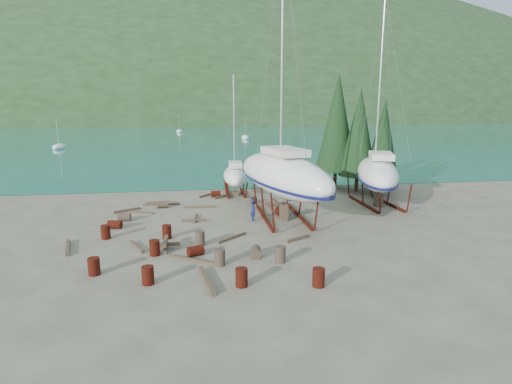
{
  "coord_description": "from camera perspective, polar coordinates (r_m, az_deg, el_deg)",
  "views": [
    {
      "loc": [
        -3.13,
        -24.66,
        8.17
      ],
      "look_at": [
        1.1,
        3.0,
        2.21
      ],
      "focal_mm": 28.0,
      "sensor_mm": 36.0,
      "label": 1
    }
  ],
  "objects": [
    {
      "name": "drum_1",
      "position": [
        22.41,
        -0.02,
        -8.55
      ],
      "size": [
        0.67,
        0.94,
        0.58
      ],
      "primitive_type": "cylinder",
      "rotation": [
        1.57,
        0.0,
        3.03
      ],
      "color": "#2D2823",
      "rests_on": "ground"
    },
    {
      "name": "drum_10",
      "position": [
        23.31,
        -14.29,
        -7.72
      ],
      "size": [
        0.58,
        0.58,
        0.88
      ],
      "primitive_type": "cylinder",
      "color": "#581A0F",
      "rests_on": "ground"
    },
    {
      "name": "drum_7",
      "position": [
        19.12,
        8.93,
        -11.96
      ],
      "size": [
        0.58,
        0.58,
        0.88
      ],
      "primitive_type": "cylinder",
      "color": "#581A0F",
      "rests_on": "ground"
    },
    {
      "name": "drum_8",
      "position": [
        27.06,
        -20.69,
        -5.37
      ],
      "size": [
        0.58,
        0.58,
        0.88
      ],
      "primitive_type": "cylinder",
      "color": "#581A0F",
      "rests_on": "ground"
    },
    {
      "name": "cypress_far_right",
      "position": [
        42.12,
        17.73,
        7.44
      ],
      "size": [
        3.24,
        3.24,
        9.0
      ],
      "color": "black",
      "rests_on": "ground"
    },
    {
      "name": "small_sailboat_shore",
      "position": [
        37.93,
        -3.02,
        2.38
      ],
      "size": [
        2.6,
        7.02,
        11.04
      ],
      "rotation": [
        0.0,
        0.0,
        -0.06
      ],
      "color": "white",
      "rests_on": "ground"
    },
    {
      "name": "drum_15",
      "position": [
        30.81,
        -18.28,
        -3.41
      ],
      "size": [
        0.94,
        0.67,
        0.58
      ],
      "primitive_type": "cylinder",
      "rotation": [
        1.57,
        0.0,
        1.47
      ],
      "color": "#2D2823",
      "rests_on": "ground"
    },
    {
      "name": "far_hill",
      "position": [
        344.77,
        -8.31,
        10.55
      ],
      "size": [
        800.0,
        360.0,
        110.0
      ],
      "primitive_type": "ellipsoid",
      "color": "#213319",
      "rests_on": "ground"
    },
    {
      "name": "drum_2",
      "position": [
        29.07,
        -19.5,
        -4.41
      ],
      "size": [
        0.99,
        0.77,
        0.58
      ],
      "primitive_type": "cylinder",
      "rotation": [
        1.57,
        0.0,
        1.33
      ],
      "color": "#581A0F",
      "rests_on": "ground"
    },
    {
      "name": "drum_14",
      "position": [
        25.98,
        -12.62,
        -5.58
      ],
      "size": [
        0.58,
        0.58,
        0.88
      ],
      "primitive_type": "cylinder",
      "color": "#581A0F",
      "rests_on": "ground"
    },
    {
      "name": "cypress_mid_right",
      "position": [
        38.8,
        17.66,
        6.66
      ],
      "size": [
        3.06,
        3.06,
        8.5
      ],
      "color": "black",
      "rests_on": "ground"
    },
    {
      "name": "cypress_near_right",
      "position": [
        39.92,
        14.52,
        8.24
      ],
      "size": [
        3.6,
        3.6,
        10.0
      ],
      "color": "black",
      "rests_on": "ground"
    },
    {
      "name": "timber_8",
      "position": [
        29.46,
        -8.8,
        -4.02
      ],
      "size": [
        1.84,
        0.3,
        0.19
      ],
      "primitive_type": "cube",
      "rotation": [
        0.0,
        0.0,
        1.51
      ],
      "color": "brown",
      "rests_on": "ground"
    },
    {
      "name": "drum_13",
      "position": [
        19.78,
        -15.19,
        -11.41
      ],
      "size": [
        0.58,
        0.58,
        0.88
      ],
      "primitive_type": "cylinder",
      "color": "#581A0F",
      "rests_on": "ground"
    },
    {
      "name": "drum_0",
      "position": [
        21.65,
        -22.14,
        -9.81
      ],
      "size": [
        0.58,
        0.58,
        0.88
      ],
      "primitive_type": "cylinder",
      "color": "#581A0F",
      "rests_on": "ground"
    },
    {
      "name": "drum_16",
      "position": [
        24.39,
        -8.02,
        -6.57
      ],
      "size": [
        0.58,
        0.58,
        0.88
      ],
      "primitive_type": "cylinder",
      "color": "#2D2823",
      "rests_on": "ground"
    },
    {
      "name": "ground",
      "position": [
        26.17,
        -1.41,
        -6.16
      ],
      "size": [
        600.0,
        600.0,
        0.0
      ],
      "primitive_type": "plane",
      "color": "#585246",
      "rests_on": "ground"
    },
    {
      "name": "timber_16",
      "position": [
        19.54,
        -7.05,
        -12.41
      ],
      "size": [
        0.73,
        3.0,
        0.23
      ],
      "primitive_type": "cube",
      "rotation": [
        0.0,
        0.0,
        0.17
      ],
      "color": "brown",
      "rests_on": "ground"
    },
    {
      "name": "timber_3",
      "position": [
        22.17,
        -9.01,
        -9.55
      ],
      "size": [
        2.74,
        1.82,
        0.15
      ],
      "primitive_type": "cube",
      "rotation": [
        0.0,
        0.0,
        1.0
      ],
      "color": "brown",
      "rests_on": "ground"
    },
    {
      "name": "timber_2",
      "position": [
        33.54,
        -17.91,
        -2.5
      ],
      "size": [
        1.99,
        1.33,
        0.19
      ],
      "primitive_type": "cube",
      "rotation": [
        0.0,
        0.0,
        2.12
      ],
      "color": "brown",
      "rests_on": "ground"
    },
    {
      "name": "moored_boat_far",
      "position": [
        134.98,
        -10.87,
        8.51
      ],
      "size": [
        2.0,
        5.0,
        6.05
      ],
      "color": "white",
      "rests_on": "ground"
    },
    {
      "name": "drum_9",
      "position": [
        33.91,
        -13.16,
        -1.73
      ],
      "size": [
        0.92,
        0.64,
        0.58
      ],
      "primitive_type": "cylinder",
      "rotation": [
        1.57,
        0.0,
        1.64
      ],
      "color": "#2D2823",
      "rests_on": "ground"
    },
    {
      "name": "timber_7",
      "position": [
        25.35,
        6.02,
        -6.63
      ],
      "size": [
        1.72,
        1.07,
        0.17
      ],
      "primitive_type": "cube",
      "rotation": [
        0.0,
        0.0,
        2.08
      ],
      "color": "brown",
      "rests_on": "ground"
    },
    {
      "name": "timber_15",
      "position": [
        34.83,
        -13.33,
        -1.74
      ],
      "size": [
        3.03,
        0.2,
        0.15
      ],
      "primitive_type": "cube",
      "rotation": [
        0.0,
        0.0,
        1.55
      ],
      "color": "brown",
      "rests_on": "ground"
    },
    {
      "name": "timber_6",
      "position": [
        36.91,
        -4.83,
        -0.65
      ],
      "size": [
        1.66,
        1.36,
        0.19
      ],
      "primitive_type": "cube",
      "rotation": [
        0.0,
        0.0,
        2.23
      ],
      "color": "brown",
      "rests_on": "ground"
    },
    {
      "name": "timber_17",
      "position": [
        32.59,
        -16.08,
        -2.82
      ],
      "size": [
        1.99,
        0.91,
        0.16
      ],
      "primitive_type": "cube",
      "rotation": [
        0.0,
        0.0,
        1.2
      ],
      "color": "brown",
      "rests_on": "ground"
    },
    {
      "name": "cypress_back_left",
      "position": [
        41.19,
        11.53,
        9.69
      ],
      "size": [
        4.14,
        4.14,
        11.5
      ],
      "color": "black",
      "rests_on": "ground"
    },
    {
      "name": "far_house_center",
      "position": [
        215.39,
        -13.41,
        10.31
      ],
      "size": [
        6.6,
        5.6,
        5.6
      ],
      "color": "beige",
      "rests_on": "ground"
    },
    {
      "name": "drum_12",
      "position": [
        22.83,
        -8.63,
        -8.3
      ],
      "size": [
        1.03,
        0.85,
        0.58
      ],
      "primitive_type": "cylinder",
      "rotation": [
        1.57,
        0.0,
        1.93
      ],
      "color": "#581A0F",
      "rests_on": "ground"
    },
    {
      "name": "moored_boat_mid",
      "position": [
        105.77,
        -1.56,
        7.8
      ],
      "size": [
        2.0,
        5.0,
        6.05
      ],
      "color": "white",
      "rests_on": "ground"
    },
    {
      "name": "timber_0",
      "position": [
        35.51,
        -13.31,
        -1.48
      ],
      "size": [
        2.74,
        0.36,
        0.14
      ],
      "primitive_type": "cube",
      "rotation": [
        0.0,
        0.0,
        1.49
      ],
      "color": "brown",
      "rests_on": "ground"
    },
    {
      "name": "timber_12",
      "position": [
        24.85,
        -16.65,
        -7.48
      ],
      "size": [
        1.07,
        2.03,
        0.17
      ],
      "primitive_type": "cube",
      "rotation": [
        0.0,
        0.0,
        0.44
      ],
      "color": "brown",
      "rests_on": "ground"
    },
    {
      "name": "timber_14",
      "position": [
        26.17,
        -25.3,
        -7.14
      ],
      "size": [
        0.88,
        2.69,
        0.18
      ],
      "primitive_type": "cube",
      "rotation": [
        0.0,
        0.0,
        0.26
      ],
      "color": "brown",
      "rests_on": "ground"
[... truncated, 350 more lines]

